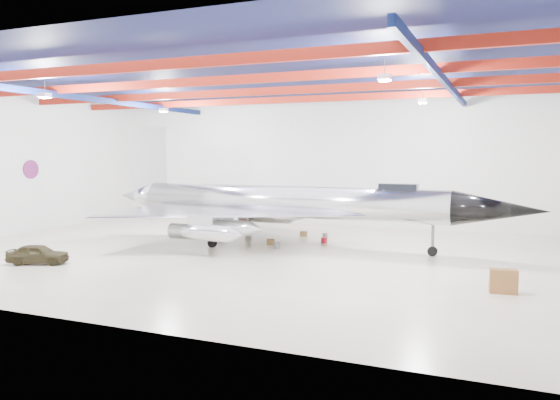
% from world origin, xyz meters
% --- Properties ---
extents(floor, '(40.00, 40.00, 0.00)m').
position_xyz_m(floor, '(0.00, 0.00, 0.00)').
color(floor, '#B7AB91').
rests_on(floor, ground).
extents(wall_back, '(40.00, 0.00, 40.00)m').
position_xyz_m(wall_back, '(0.00, 15.00, 5.50)').
color(wall_back, silver).
rests_on(wall_back, floor).
extents(wall_left, '(0.00, 30.00, 30.00)m').
position_xyz_m(wall_left, '(-20.00, 0.00, 5.50)').
color(wall_left, silver).
rests_on(wall_left, floor).
extents(ceiling, '(40.00, 40.00, 0.00)m').
position_xyz_m(ceiling, '(0.00, 0.00, 11.00)').
color(ceiling, '#0A0F38').
rests_on(ceiling, wall_back).
extents(ceiling_structure, '(39.50, 29.50, 1.08)m').
position_xyz_m(ceiling_structure, '(0.00, 0.00, 10.32)').
color(ceiling_structure, maroon).
rests_on(ceiling_structure, ceiling).
extents(wall_roundel, '(0.10, 1.50, 1.50)m').
position_xyz_m(wall_roundel, '(-19.94, 2.00, 5.00)').
color(wall_roundel, '#B21414').
rests_on(wall_roundel, wall_left).
extents(jet_aircraft, '(30.17, 17.51, 8.23)m').
position_xyz_m(jet_aircraft, '(1.40, 3.63, 2.70)').
color(jet_aircraft, silver).
rests_on(jet_aircraft, floor).
extents(jeep, '(3.61, 2.55, 1.14)m').
position_xyz_m(jeep, '(-9.39, -7.55, 0.57)').
color(jeep, '#332D19').
rests_on(jeep, floor).
extents(desk, '(1.26, 0.73, 1.10)m').
position_xyz_m(desk, '(15.21, -4.40, 0.55)').
color(desk, brown).
rests_on(desk, floor).
extents(crate_ply, '(0.57, 0.47, 0.38)m').
position_xyz_m(crate_ply, '(-4.00, 4.12, 0.19)').
color(crate_ply, olive).
rests_on(crate_ply, floor).
extents(toolbox_red, '(0.55, 0.49, 0.32)m').
position_xyz_m(toolbox_red, '(-4.68, 7.25, 0.16)').
color(toolbox_red, maroon).
rests_on(toolbox_red, floor).
extents(engine_drum, '(0.48, 0.48, 0.39)m').
position_xyz_m(engine_drum, '(1.33, 2.20, 0.20)').
color(engine_drum, '#59595B').
rests_on(engine_drum, floor).
extents(parts_bin, '(0.64, 0.57, 0.38)m').
position_xyz_m(parts_bin, '(1.09, 7.97, 0.19)').
color(parts_bin, olive).
rests_on(parts_bin, floor).
extents(crate_small, '(0.42, 0.37, 0.26)m').
position_xyz_m(crate_small, '(-7.41, 5.59, 0.13)').
color(crate_small, '#59595B').
rests_on(crate_small, floor).
extents(tool_chest, '(0.47, 0.47, 0.40)m').
position_xyz_m(tool_chest, '(3.51, 5.54, 0.20)').
color(tool_chest, maroon).
rests_on(tool_chest, floor).
extents(oil_barrel, '(0.67, 0.61, 0.38)m').
position_xyz_m(oil_barrel, '(0.29, 3.52, 0.19)').
color(oil_barrel, olive).
rests_on(oil_barrel, floor).
extents(spares_box, '(0.49, 0.49, 0.36)m').
position_xyz_m(spares_box, '(2.89, 7.71, 0.18)').
color(spares_box, '#59595B').
rests_on(spares_box, floor).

